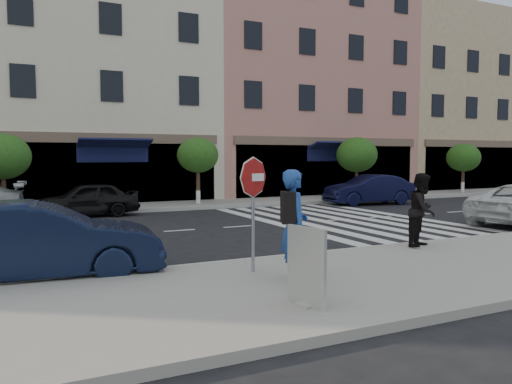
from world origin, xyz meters
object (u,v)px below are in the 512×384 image
object	(u,v)px
car_far_mid	(87,199)
car_far_right	(369,190)
stop_sign	(253,187)
car_near_mid	(38,242)
poster_board	(307,267)
photographer	(294,225)
walker	(423,210)

from	to	relation	value
car_far_mid	car_far_right	xyz separation A→B (m)	(12.89, -0.94, 0.06)
stop_sign	car_near_mid	bearing A→B (deg)	152.02
car_far_right	stop_sign	bearing A→B (deg)	-39.39
stop_sign	poster_board	xyz separation A→B (m)	(-0.23, -2.26, -1.03)
car_near_mid	car_far_mid	world-z (taller)	car_near_mid
car_far_mid	car_far_right	size ratio (longest dim) A/B	0.89
photographer	walker	size ratio (longest dim) A/B	1.10
stop_sign	walker	distance (m)	4.91
stop_sign	car_far_right	xyz separation A→B (m)	(11.36, 10.78, -1.03)
stop_sign	car_far_mid	bearing A→B (deg)	93.68
poster_board	car_far_right	size ratio (longest dim) A/B	0.27
poster_board	car_far_right	world-z (taller)	car_far_right
car_near_mid	car_far_mid	bearing A→B (deg)	-6.89
walker	car_near_mid	distance (m)	8.55
stop_sign	photographer	size ratio (longest dim) A/B	1.11
poster_board	car_far_right	bearing A→B (deg)	36.16
walker	poster_board	world-z (taller)	walker
walker	car_near_mid	size ratio (longest dim) A/B	0.39
walker	car_far_right	bearing A→B (deg)	30.38
stop_sign	car_near_mid	size ratio (longest dim) A/B	0.48
poster_board	car_near_mid	distance (m)	5.20
walker	car_far_right	xyz separation A→B (m)	(6.54, 10.16, -0.32)
stop_sign	car_far_right	world-z (taller)	stop_sign
car_far_right	photographer	bearing A→B (deg)	-36.19
stop_sign	poster_board	size ratio (longest dim) A/B	1.87
car_near_mid	car_far_mid	size ratio (longest dim) A/B	1.16
walker	car_far_right	size ratio (longest dim) A/B	0.41
walker	car_far_mid	distance (m)	12.79
car_far_mid	car_far_right	world-z (taller)	car_far_right
car_near_mid	poster_board	bearing A→B (deg)	-133.69
stop_sign	photographer	world-z (taller)	stop_sign
walker	poster_board	distance (m)	5.82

